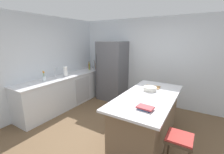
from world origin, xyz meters
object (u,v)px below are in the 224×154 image
object	(u,v)px
bar_stool	(179,144)
flower_vase	(44,78)
kitchen_island	(147,117)
paper_towel_roll	(65,72)
soda_bottle	(94,65)
hot_sauce_bottle	(89,66)
olive_oil_bottle	(89,66)
vinegar_bottle	(95,66)
cookbook_stack	(145,108)
mixing_bowl	(150,89)
refrigerator	(112,71)
sink_faucet	(55,72)
cutting_board	(153,87)

from	to	relation	value
bar_stool	flower_vase	distance (m)	3.32
kitchen_island	paper_towel_roll	size ratio (longest dim) A/B	6.53
paper_towel_roll	soda_bottle	bearing A→B (deg)	89.02
kitchen_island	hot_sauce_bottle	size ratio (longest dim) A/B	8.13
flower_vase	olive_oil_bottle	size ratio (longest dim) A/B	0.91
vinegar_bottle	cookbook_stack	distance (m)	3.52
vinegar_bottle	soda_bottle	size ratio (longest dim) A/B	0.83
kitchen_island	olive_oil_bottle	world-z (taller)	olive_oil_bottle
olive_oil_bottle	mixing_bowl	xyz separation A→B (m)	(2.53, -1.07, -0.08)
bar_stool	cookbook_stack	size ratio (longest dim) A/B	2.57
paper_towel_roll	olive_oil_bottle	world-z (taller)	paper_towel_roll
vinegar_bottle	refrigerator	bearing A→B (deg)	-9.59
sink_faucet	paper_towel_roll	world-z (taller)	paper_towel_roll
paper_towel_roll	cookbook_stack	xyz separation A→B (m)	(2.70, -0.86, -0.11)
cutting_board	cookbook_stack	bearing A→B (deg)	-78.33
kitchen_island	cutting_board	xyz separation A→B (m)	(-0.09, 0.54, 0.46)
paper_towel_roll	mixing_bowl	bearing A→B (deg)	1.05
olive_oil_bottle	cookbook_stack	size ratio (longest dim) A/B	1.12
refrigerator	flower_vase	world-z (taller)	refrigerator
flower_vase	paper_towel_roll	size ratio (longest dim) A/B	0.86
sink_faucet	cutting_board	xyz separation A→B (m)	(2.57, 0.57, -0.15)
bar_stool	mixing_bowl	world-z (taller)	mixing_bowl
vinegar_bottle	cutting_board	distance (m)	2.71
refrigerator	cutting_board	size ratio (longest dim) A/B	5.65
mixing_bowl	refrigerator	bearing A→B (deg)	144.14
kitchen_island	cookbook_stack	bearing A→B (deg)	-76.21
vinegar_bottle	hot_sauce_bottle	world-z (taller)	vinegar_bottle
sink_faucet	cutting_board	distance (m)	2.63
refrigerator	cookbook_stack	xyz separation A→B (m)	(1.87, -2.10, -0.00)
cookbook_stack	olive_oil_bottle	bearing A→B (deg)	144.30
refrigerator	vinegar_bottle	distance (m)	0.86
flower_vase	olive_oil_bottle	world-z (taller)	olive_oil_bottle
refrigerator	cutting_board	bearing A→B (deg)	-30.01
kitchen_island	cutting_board	world-z (taller)	cutting_board
hot_sauce_bottle	cutting_board	xyz separation A→B (m)	(2.59, -0.91, -0.09)
sink_faucet	cookbook_stack	bearing A→B (deg)	-11.77
hot_sauce_bottle	paper_towel_roll	bearing A→B (deg)	-83.95
sink_faucet	refrigerator	bearing A→B (deg)	58.23
bar_stool	flower_vase	xyz separation A→B (m)	(-3.27, 0.23, 0.47)
kitchen_island	refrigerator	bearing A→B (deg)	139.19
cutting_board	refrigerator	bearing A→B (deg)	149.99
olive_oil_bottle	mixing_bowl	size ratio (longest dim) A/B	1.09
kitchen_island	soda_bottle	world-z (taller)	soda_bottle
cookbook_stack	hot_sauce_bottle	bearing A→B (deg)	143.99
flower_vase	hot_sauce_bottle	xyz separation A→B (m)	(-0.09, 1.87, 0.01)
flower_vase	refrigerator	bearing A→B (deg)	65.42
kitchen_island	refrigerator	world-z (taller)	refrigerator
flower_vase	mixing_bowl	distance (m)	2.63
refrigerator	mixing_bowl	world-z (taller)	refrigerator
olive_oil_bottle	paper_towel_roll	bearing A→B (deg)	-87.95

